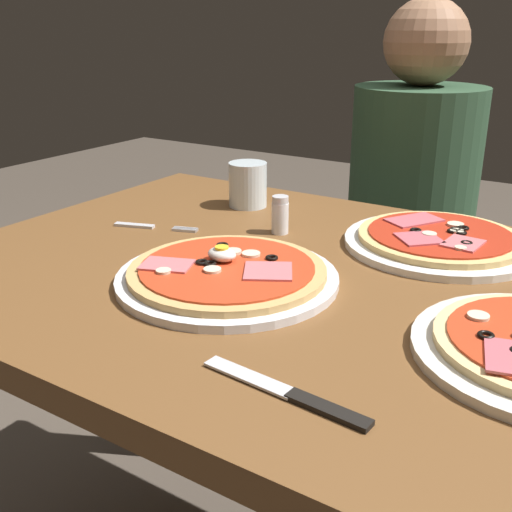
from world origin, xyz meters
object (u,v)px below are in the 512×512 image
object	(u,v)px
dining_table	(287,348)
fork	(149,227)
pizza_across_left	(440,240)
knife	(295,396)
salt_shaker	(280,215)
diner_person	(407,250)
water_glass_near	(248,187)
pizza_foreground	(227,274)

from	to	relation	value
dining_table	fork	xyz separation A→B (m)	(-0.31, 0.04, 0.14)
dining_table	pizza_across_left	size ratio (longest dim) A/B	3.47
knife	pizza_across_left	bearing A→B (deg)	91.30
dining_table	fork	size ratio (longest dim) A/B	7.01
knife	salt_shaker	xyz separation A→B (m)	(-0.27, 0.43, 0.03)
dining_table	fork	distance (m)	0.34
pizza_across_left	salt_shaker	size ratio (longest dim) A/B	4.64
fork	salt_shaker	bearing A→B (deg)	25.85
diner_person	water_glass_near	bearing A→B (deg)	70.31
salt_shaker	pizza_foreground	bearing A→B (deg)	-78.37
water_glass_near	knife	size ratio (longest dim) A/B	0.45
fork	diner_person	xyz separation A→B (m)	(0.25, 0.71, -0.22)
dining_table	water_glass_near	xyz separation A→B (m)	(-0.24, 0.25, 0.17)
pizza_across_left	water_glass_near	bearing A→B (deg)	175.51
dining_table	knife	world-z (taller)	knife
water_glass_near	pizza_foreground	bearing A→B (deg)	-61.08
salt_shaker	diner_person	bearing A→B (deg)	86.60
water_glass_near	knife	bearing A→B (deg)	-52.79
pizza_across_left	knife	world-z (taller)	pizza_across_left
dining_table	diner_person	distance (m)	0.75
knife	dining_table	bearing A→B (deg)	120.63
pizza_foreground	diner_person	size ratio (longest dim) A/B	0.27
dining_table	diner_person	world-z (taller)	diner_person
diner_person	pizza_across_left	bearing A→B (deg)	113.01
pizza_foreground	fork	world-z (taller)	pizza_foreground
pizza_foreground	knife	xyz separation A→B (m)	(0.22, -0.20, -0.01)
knife	salt_shaker	distance (m)	0.51
dining_table	pizza_across_left	xyz separation A→B (m)	(0.16, 0.22, 0.15)
pizza_foreground	water_glass_near	bearing A→B (deg)	118.92
pizza_foreground	knife	bearing A→B (deg)	-42.08
fork	pizza_foreground	bearing A→B (deg)	-25.56
pizza_foreground	knife	size ratio (longest dim) A/B	1.62
pizza_foreground	salt_shaker	bearing A→B (deg)	101.63
fork	diner_person	world-z (taller)	diner_person
pizza_across_left	salt_shaker	bearing A→B (deg)	-162.85
dining_table	fork	world-z (taller)	fork
pizza_across_left	water_glass_near	size ratio (longest dim) A/B	3.52
dining_table	pizza_foreground	world-z (taller)	pizza_foreground
pizza_across_left	fork	bearing A→B (deg)	-158.78
fork	salt_shaker	distance (m)	0.24
water_glass_near	salt_shaker	bearing A→B (deg)	-38.34
water_glass_near	dining_table	bearing A→B (deg)	-46.44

